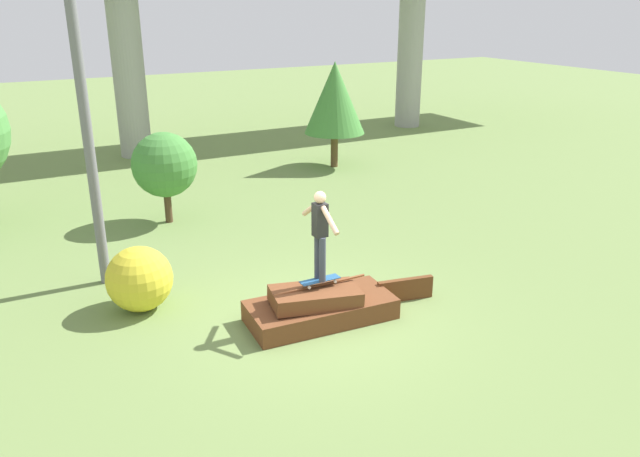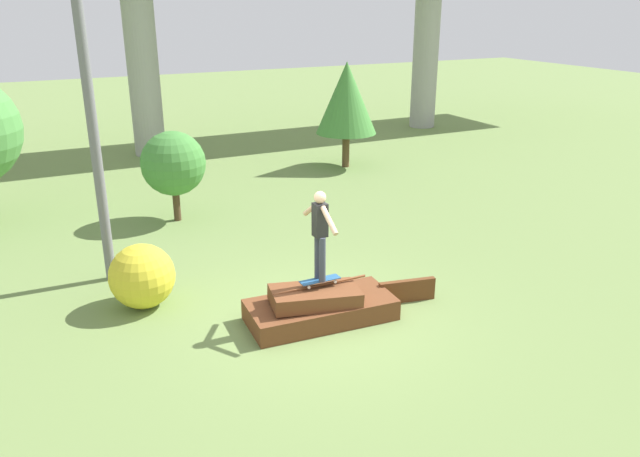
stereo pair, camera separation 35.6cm
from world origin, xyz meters
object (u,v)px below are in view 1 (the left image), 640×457
Objects in this scene: skateboard at (320,280)px; tree_behind_left at (335,98)px; utility_pole at (83,102)px; bush_yellow_flowering at (139,279)px; skater at (320,230)px; tree_behind_right at (164,165)px.

skateboard is 11.01m from tree_behind_left.
utility_pole is 3.40m from bush_yellow_flowering.
skater is at bearing -72.74° from skateboard.
tree_behind_right is (2.13, 2.98, -2.12)m from utility_pole.
utility_pole is at bearing 103.51° from bush_yellow_flowering.
bush_yellow_flowering reaches higher than skateboard.
skater reaches higher than bush_yellow_flowering.
tree_behind_left is 2.90× the size of bush_yellow_flowering.
utility_pole is 10.56m from tree_behind_left.
skater is at bearing -35.51° from bush_yellow_flowering.
utility_pole is 1.99× the size of tree_behind_left.
skater is at bearing -81.69° from tree_behind_right.
skater is 6.50m from tree_behind_right.
tree_behind_right is 4.92m from bush_yellow_flowering.
tree_behind_left is at bearing 34.24° from utility_pole.
utility_pole is at bearing 131.62° from skateboard.
tree_behind_right is at bearing 98.31° from skater.
utility_pole reaches higher than skateboard.
skater is 0.69× the size of tree_behind_right.
tree_behind_left is (8.67, 5.90, -1.30)m from utility_pole.
bush_yellow_flowering is (0.37, -1.52, -3.01)m from utility_pole.
bush_yellow_flowering is at bearing 144.49° from skater.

